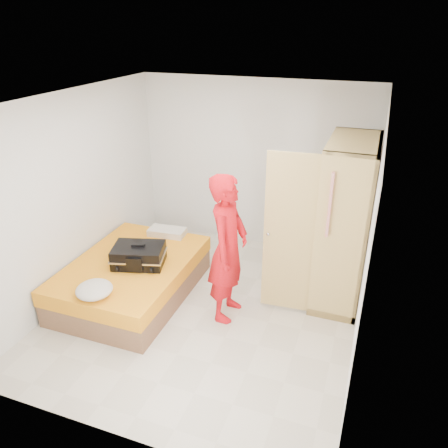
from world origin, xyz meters
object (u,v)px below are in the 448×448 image
(wardrobe, at_px, (340,228))
(person, at_px, (228,248))
(bed, at_px, (133,278))
(suitcase, at_px, (139,255))
(round_cushion, at_px, (94,290))

(wardrobe, distance_m, person, 1.45)
(bed, distance_m, person, 1.48)
(wardrobe, relative_size, person, 1.15)
(bed, bearing_deg, suitcase, -7.12)
(bed, height_order, suitcase, suitcase)
(bed, height_order, round_cushion, round_cushion)
(bed, xyz_separation_m, round_cushion, (0.02, -0.81, 0.33))
(bed, relative_size, suitcase, 2.69)
(wardrobe, height_order, person, wardrobe)
(suitcase, height_order, round_cushion, suitcase)
(wardrobe, bearing_deg, bed, -160.64)
(bed, bearing_deg, round_cushion, -88.62)
(bed, bearing_deg, person, 1.71)
(bed, relative_size, round_cushion, 4.87)
(person, height_order, round_cushion, person)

